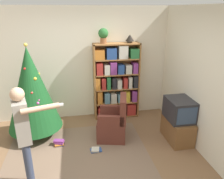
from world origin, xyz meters
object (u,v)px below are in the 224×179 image
(table_lamp, at_px, (130,38))
(television, at_px, (180,109))
(bookshelf, at_px, (117,82))
(standing_person, at_px, (24,132))
(christmas_tree, at_px, (32,89))
(potted_plant, at_px, (103,35))
(armchair, at_px, (114,124))

(table_lamp, bearing_deg, television, -60.74)
(bookshelf, bearing_deg, standing_person, -130.01)
(christmas_tree, distance_m, table_lamp, 2.36)
(standing_person, xyz_separation_m, potted_plant, (1.41, 2.04, 1.06))
(bookshelf, height_order, standing_person, bookshelf)
(standing_person, bearing_deg, potted_plant, 129.45)
(bookshelf, distance_m, standing_person, 2.66)
(bookshelf, distance_m, potted_plant, 1.14)
(television, relative_size, standing_person, 0.37)
(bookshelf, bearing_deg, christmas_tree, -162.19)
(bookshelf, xyz_separation_m, christmas_tree, (-1.82, -0.58, 0.15))
(television, bearing_deg, bookshelf, 128.70)
(television, bearing_deg, armchair, 166.47)
(standing_person, height_order, table_lamp, table_lamp)
(potted_plant, xyz_separation_m, table_lamp, (0.60, -0.00, -0.09))
(christmas_tree, distance_m, armchair, 1.77)
(potted_plant, height_order, table_lamp, potted_plant)
(standing_person, distance_m, table_lamp, 3.02)
(christmas_tree, xyz_separation_m, potted_plant, (1.52, 0.60, 0.95))
(television, distance_m, table_lamp, 1.90)
(christmas_tree, bearing_deg, table_lamp, 15.70)
(armchair, distance_m, standing_person, 1.92)
(television, xyz_separation_m, armchair, (-1.25, 0.30, -0.36))
(bookshelf, xyz_separation_m, potted_plant, (-0.30, 0.01, 1.10))
(standing_person, height_order, potted_plant, potted_plant)
(bookshelf, relative_size, armchair, 1.96)
(christmas_tree, relative_size, potted_plant, 5.91)
(armchair, height_order, table_lamp, table_lamp)
(bookshelf, bearing_deg, table_lamp, 2.04)
(christmas_tree, height_order, standing_person, christmas_tree)
(standing_person, relative_size, potted_plant, 4.82)
(television, xyz_separation_m, table_lamp, (-0.71, 1.27, 1.23))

